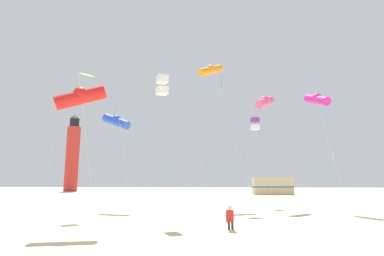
{
  "coord_description": "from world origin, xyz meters",
  "views": [
    {
      "loc": [
        0.89,
        -7.32,
        2.28
      ],
      "look_at": [
        -0.4,
        9.52,
        5.17
      ],
      "focal_mm": 28.82,
      "sensor_mm": 36.0,
      "label": 1
    }
  ],
  "objects": [
    {
      "name": "kite_flyer_standing",
      "position": [
        1.52,
        7.46,
        0.61
      ],
      "size": [
        0.37,
        0.53,
        1.16
      ],
      "rotation": [
        0.0,
        0.0,
        3.02
      ],
      "color": "red",
      "rests_on": "ground"
    },
    {
      "name": "kite_box_violet",
      "position": [
        4.58,
        21.15,
        7.49
      ],
      "size": [
        1.92,
        1.92,
        8.07
      ],
      "color": "silver",
      "rests_on": "ground"
    },
    {
      "name": "kite_tube_scarlet",
      "position": [
        -5.75,
        6.97,
        6.38
      ],
      "size": [
        2.84,
        2.38,
        7.08
      ],
      "color": "silver",
      "rests_on": "ground"
    },
    {
      "name": "kite_tube_orange",
      "position": [
        0.53,
        19.99,
        12.41
      ],
      "size": [
        3.33,
        3.12,
        13.12
      ],
      "color": "silver",
      "rests_on": "ground"
    },
    {
      "name": "kite_tube_rainbow",
      "position": [
        5.1,
        18.28,
        8.86
      ],
      "size": [
        2.38,
        2.61,
        9.56
      ],
      "color": "silver",
      "rests_on": "ground"
    },
    {
      "name": "kite_diamond_lime",
      "position": [
        -8.15,
        12.97,
        9.29
      ],
      "size": [
        1.79,
        1.79,
        9.91
      ],
      "color": "silver",
      "rests_on": "ground"
    },
    {
      "name": "kite_box_white",
      "position": [
        -2.23,
        10.05,
        7.86
      ],
      "size": [
        3.46,
        3.31,
        8.45
      ],
      "color": "silver",
      "rests_on": "ground"
    },
    {
      "name": "kite_diamond_cyan",
      "position": [
        1.54,
        17.33,
        10.6
      ],
      "size": [
        3.36,
        3.03,
        11.34
      ],
      "color": "silver",
      "rests_on": "ground"
    },
    {
      "name": "kite_tube_blue",
      "position": [
        -7.14,
        16.76,
        7.08
      ],
      "size": [
        2.62,
        2.06,
        7.78
      ],
      "color": "silver",
      "rests_on": "ground"
    },
    {
      "name": "kite_tube_magenta",
      "position": [
        8.91,
        16.83,
        8.59
      ],
      "size": [
        2.29,
        2.82,
        9.3
      ],
      "color": "silver",
      "rests_on": "ground"
    },
    {
      "name": "lighthouse_distant",
      "position": [
        -30.27,
        57.64,
        7.84
      ],
      "size": [
        2.8,
        2.8,
        16.8
      ],
      "color": "red",
      "rests_on": "ground"
    },
    {
      "name": "rv_van_tan",
      "position": [
        10.18,
        45.28,
        1.39
      ],
      "size": [
        6.58,
        2.74,
        2.8
      ],
      "rotation": [
        0.0,
        0.0,
        0.06
      ],
      "color": "#C6B28C",
      "rests_on": "ground"
    }
  ]
}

